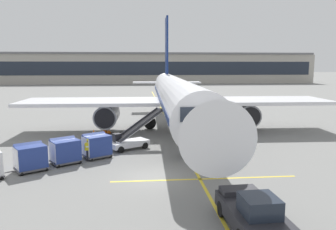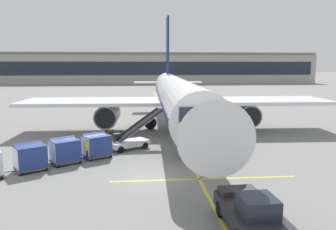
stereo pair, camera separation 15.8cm
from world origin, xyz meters
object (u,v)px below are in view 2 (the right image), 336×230
Objects in this scene: safety_cone_engine_keepout at (109,130)px; safety_cone_nose_mark at (94,133)px; parked_airplane at (177,97)px; baggage_cart_second at (65,150)px; ground_crew_by_carts at (88,148)px; baggage_cart_lead at (97,145)px; baggage_cart_third at (30,156)px; pushback_tug at (251,212)px; ground_crew_by_loader at (99,144)px; safety_cone_wingtip at (105,130)px; belt_loader at (131,138)px.

safety_cone_engine_keepout is 1.91m from safety_cone_nose_mark.
parked_airplane is 66.43× the size of safety_cone_engine_keepout.
ground_crew_by_carts is at bearing 14.81° from baggage_cart_second.
baggage_cart_lead is 2.54m from baggage_cart_second.
baggage_cart_third is 4.15× the size of safety_cone_engine_keepout.
baggage_cart_second is at bearing -102.11° from safety_cone_engine_keepout.
pushback_tug is 6.82× the size of safety_cone_engine_keepout.
pushback_tug is (10.34, -10.94, -0.17)m from baggage_cart_second.
parked_airplane is at bearing 50.54° from baggage_cart_second.
baggage_cart_second is at bearing -145.01° from ground_crew_by_loader.
baggage_cart_lead is at bearing -81.06° from safety_cone_nose_mark.
baggage_cart_second is at bearing 133.38° from pushback_tug.
baggage_cart_third is 3.66× the size of safety_cone_nose_mark.
ground_crew_by_carts is 10.26m from safety_cone_engine_keepout.
baggage_cart_second is 1.56× the size of ground_crew_by_loader.
ground_crew_by_loader is 1.00× the size of ground_crew_by_carts.
safety_cone_wingtip is at bearing 57.63° from safety_cone_nose_mark.
belt_loader is at bearing -69.66° from safety_cone_engine_keepout.
baggage_cart_lead reaches higher than safety_cone_engine_keepout.
pushback_tug is 5.86× the size of safety_cone_wingtip.
ground_crew_by_carts is at bearing 28.29° from baggage_cart_third.
safety_cone_engine_keepout is (2.28, 10.64, -0.68)m from baggage_cart_second.
ground_crew_by_carts is (3.63, 1.95, -0.00)m from baggage_cart_third.
parked_airplane reaches higher than pushback_tug.
pushback_tug is 14.91m from ground_crew_by_loader.
pushback_tug is at bearing -69.48° from belt_loader.
safety_cone_engine_keepout is at bearing 70.60° from baggage_cart_third.
parked_airplane reaches higher than baggage_cart_lead.
baggage_cart_second is 11.06m from safety_cone_wingtip.
parked_airplane is 58.64× the size of safety_cone_nose_mark.
safety_cone_engine_keepout is 0.51m from safety_cone_wingtip.
baggage_cart_third is 0.61× the size of pushback_tug.
ground_crew_by_carts is 2.65× the size of safety_cone_engine_keepout.
baggage_cart_third is 13.01m from safety_cone_wingtip.
safety_cone_nose_mark is (2.88, 10.88, -0.64)m from baggage_cart_third.
safety_cone_nose_mark is at bearing 84.67° from baggage_cart_second.
baggage_cart_second is at bearing -99.62° from safety_cone_wingtip.
safety_cone_wingtip reaches higher than safety_cone_engine_keepout.
ground_crew_by_loader and ground_crew_by_carts have the same top height.
ground_crew_by_loader is at bearing -87.15° from safety_cone_wingtip.
pushback_tug is at bearing -65.00° from safety_cone_nose_mark.
baggage_cart_third is at bearing -143.94° from ground_crew_by_loader.
belt_loader is 6.65m from safety_cone_nose_mark.
parked_airplane is 12.74m from ground_crew_by_loader.
baggage_cart_third is at bearing -142.74° from baggage_cart_second.
baggage_cart_second is 0.61× the size of pushback_tug.
parked_airplane reaches higher than baggage_cart_second.
baggage_cart_second reaches higher than safety_cone_engine_keepout.
baggage_cart_lead is at bearing 35.22° from baggage_cart_third.
ground_crew_by_loader is (-2.44, -2.37, 0.08)m from belt_loader.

